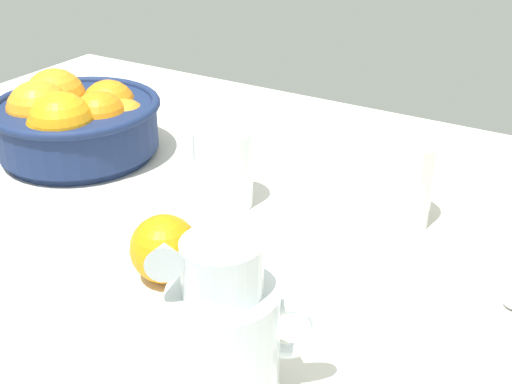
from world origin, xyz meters
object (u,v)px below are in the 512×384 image
Objects in this scene: juice_glass at (223,172)px; second_glass at (397,188)px; loose_orange_2 at (162,248)px; juice_pitcher at (225,340)px; fruit_bowl at (74,120)px.

second_glass is at bearing 18.52° from juice_glass.
second_glass is at bearing 55.40° from loose_orange_2.
second_glass is (1.44, 33.17, -1.07)cm from juice_pitcher.
loose_orange_2 is (3.60, -16.35, -0.80)cm from juice_glass.
second_glass is (19.35, 6.48, 0.12)cm from juice_glass.
loose_orange_2 is at bearing -31.33° from fruit_bowl.
fruit_bowl is at bearing -173.44° from second_glass.
fruit_bowl is 45.11cm from second_glass.
juice_pitcher is 1.47× the size of second_glass.
second_glass is at bearing 87.51° from juice_pitcher.
juice_pitcher is 17.76cm from loose_orange_2.
juice_pitcher reaches higher than fruit_bowl.
juice_glass is (-17.91, 26.68, -1.18)cm from juice_pitcher.
juice_glass is 0.94× the size of second_glass.
second_glass reaches higher than loose_orange_2.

